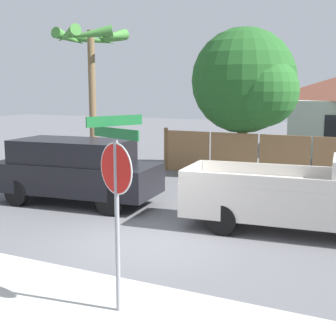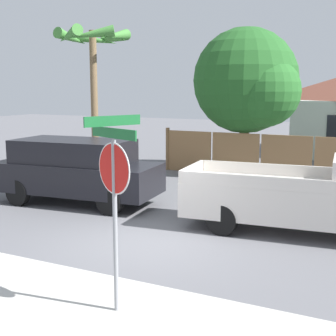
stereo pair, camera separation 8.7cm
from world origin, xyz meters
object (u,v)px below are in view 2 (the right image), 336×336
(oak_tree, at_px, (250,83))
(palm_tree, at_px, (93,49))
(stop_sign, at_px, (114,180))
(orange_pickup, at_px, (314,197))
(red_suv, at_px, (77,169))

(oak_tree, bearing_deg, palm_tree, -154.31)
(oak_tree, xyz_separation_m, stop_sign, (1.72, -12.55, -1.56))
(orange_pickup, distance_m, stop_sign, 5.85)
(palm_tree, relative_size, orange_pickup, 1.00)
(palm_tree, xyz_separation_m, stop_sign, (7.30, -9.87, -2.88))
(orange_pickup, bearing_deg, palm_tree, 148.59)
(oak_tree, relative_size, palm_tree, 1.01)
(red_suv, xyz_separation_m, orange_pickup, (6.83, 0.03, -0.14))
(stop_sign, bearing_deg, oak_tree, 120.11)
(palm_tree, relative_size, red_suv, 1.14)
(red_suv, relative_size, stop_sign, 1.68)
(orange_pickup, bearing_deg, oak_tree, 112.05)
(palm_tree, height_order, stop_sign, palm_tree)
(palm_tree, bearing_deg, oak_tree, 25.69)
(orange_pickup, xyz_separation_m, stop_sign, (-2.05, -5.35, 1.16))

